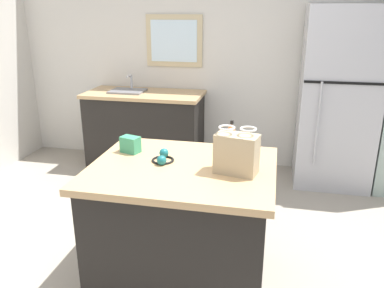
% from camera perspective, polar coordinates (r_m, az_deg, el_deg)
% --- Properties ---
extents(ground, '(6.59, 6.59, 0.00)m').
position_cam_1_polar(ground, '(2.97, 0.45, -19.42)').
color(ground, '#9E9384').
extents(back_wall, '(5.49, 0.13, 2.68)m').
position_cam_1_polar(back_wall, '(4.75, 6.51, 12.85)').
color(back_wall, silver).
rests_on(back_wall, ground).
extents(kitchen_island, '(1.19, 0.97, 0.89)m').
position_cam_1_polar(kitchen_island, '(2.72, -1.37, -11.85)').
color(kitchen_island, black).
rests_on(kitchen_island, ground).
extents(refrigerator, '(0.78, 0.69, 1.89)m').
position_cam_1_polar(refrigerator, '(4.43, 20.46, 6.17)').
color(refrigerator, '#B7B7BC').
rests_on(refrigerator, ground).
extents(sink_counter, '(1.38, 0.64, 1.10)m').
position_cam_1_polar(sink_counter, '(4.78, -6.87, 2.20)').
color(sink_counter, black).
rests_on(sink_counter, ground).
extents(shopping_bag, '(0.28, 0.19, 0.29)m').
position_cam_1_polar(shopping_bag, '(2.40, 6.51, -1.36)').
color(shopping_bag, tan).
rests_on(shopping_bag, kitchen_island).
extents(small_box, '(0.15, 0.12, 0.11)m').
position_cam_1_polar(small_box, '(2.78, -8.96, -0.07)').
color(small_box, '#388E66').
rests_on(small_box, kitchen_island).
extents(bottle, '(0.05, 0.05, 0.22)m').
position_cam_1_polar(bottle, '(2.80, 5.75, 1.06)').
color(bottle, '#C66633').
rests_on(bottle, kitchen_island).
extents(ear_defenders, '(0.17, 0.20, 0.06)m').
position_cam_1_polar(ear_defenders, '(2.61, -4.27, -2.02)').
color(ear_defenders, black).
rests_on(ear_defenders, kitchen_island).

